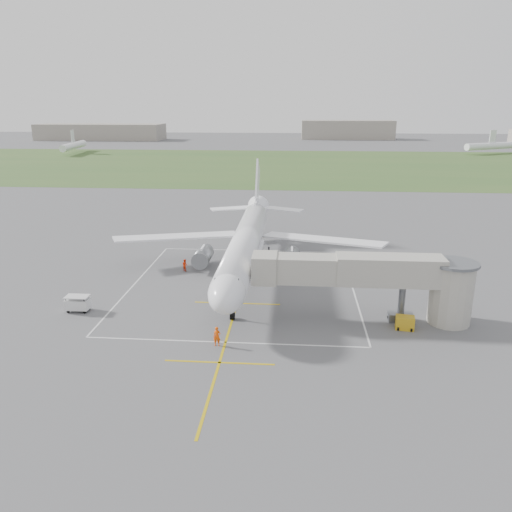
# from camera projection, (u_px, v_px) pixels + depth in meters

# --- Properties ---
(ground) EXTENTS (700.00, 700.00, 0.00)m
(ground) POSITION_uv_depth(u_px,v_px,m) (246.00, 275.00, 67.76)
(ground) COLOR #505053
(ground) RESTS_ON ground
(grass_strip) EXTENTS (700.00, 120.00, 0.02)m
(grass_strip) POSITION_uv_depth(u_px,v_px,m) (279.00, 165.00, 191.71)
(grass_strip) COLOR #375927
(grass_strip) RESTS_ON ground
(apron_markings) EXTENTS (28.20, 60.00, 0.01)m
(apron_markings) POSITION_uv_depth(u_px,v_px,m) (241.00, 290.00, 62.21)
(apron_markings) COLOR #C2A30B
(apron_markings) RESTS_ON ground
(airliner) EXTENTS (38.93, 46.75, 13.52)m
(airliner) POSITION_uv_depth(u_px,v_px,m) (246.00, 243.00, 67.19)
(airliner) COLOR white
(airliner) RESTS_ON ground
(jet_bridge) EXTENTS (23.40, 5.00, 7.20)m
(jet_bridge) POSITION_uv_depth(u_px,v_px,m) (382.00, 279.00, 52.32)
(jet_bridge) COLOR #9A978B
(jet_bridge) RESTS_ON ground
(gpu_unit) EXTENTS (2.02, 1.55, 1.40)m
(gpu_unit) POSITION_uv_depth(u_px,v_px,m) (405.00, 323.00, 51.38)
(gpu_unit) COLOR gold
(gpu_unit) RESTS_ON ground
(baggage_cart) EXTENTS (2.59, 1.56, 1.80)m
(baggage_cart) POSITION_uv_depth(u_px,v_px,m) (78.00, 303.00, 55.78)
(baggage_cart) COLOR silver
(baggage_cart) RESTS_ON ground
(ramp_worker_nose) EXTENTS (0.73, 0.50, 1.93)m
(ramp_worker_nose) POSITION_uv_depth(u_px,v_px,m) (217.00, 336.00, 47.75)
(ramp_worker_nose) COLOR #F54F07
(ramp_worker_nose) RESTS_ON ground
(ramp_worker_wing) EXTENTS (1.04, 1.03, 1.70)m
(ramp_worker_wing) POSITION_uv_depth(u_px,v_px,m) (185.00, 265.00, 69.32)
(ramp_worker_wing) COLOR red
(ramp_worker_wing) RESTS_ON ground
(distant_hangars) EXTENTS (345.00, 49.00, 12.00)m
(distant_hangars) POSITION_uv_depth(u_px,v_px,m) (261.00, 132.00, 320.32)
(distant_hangars) COLOR gray
(distant_hangars) RESTS_ON ground
(distant_aircraft) EXTENTS (213.93, 39.92, 8.85)m
(distant_aircraft) POSITION_uv_depth(u_px,v_px,m) (282.00, 146.00, 233.76)
(distant_aircraft) COLOR white
(distant_aircraft) RESTS_ON ground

